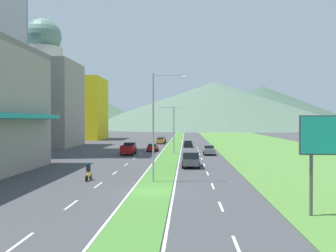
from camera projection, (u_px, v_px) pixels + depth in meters
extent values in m
plane|color=#424244|center=(152.00, 192.00, 29.46)|extent=(600.00, 600.00, 0.00)
cube|color=#477F33|center=(175.00, 144.00, 89.37)|extent=(3.20, 240.00, 0.06)
cube|color=#518438|center=(260.00, 144.00, 88.34)|extent=(24.00, 240.00, 0.06)
cube|color=silver|center=(21.00, 242.00, 17.35)|extent=(0.16, 2.80, 0.01)
cube|color=silver|center=(71.00, 205.00, 24.96)|extent=(0.16, 2.80, 0.01)
cube|color=silver|center=(98.00, 185.00, 32.58)|extent=(0.16, 2.80, 0.01)
cube|color=silver|center=(115.00, 173.00, 40.19)|extent=(0.16, 2.80, 0.01)
cube|color=silver|center=(126.00, 164.00, 47.81)|extent=(0.16, 2.80, 0.01)
cube|color=silver|center=(134.00, 158.00, 55.42)|extent=(0.16, 2.80, 0.01)
cube|color=silver|center=(141.00, 154.00, 63.03)|extent=(0.16, 2.80, 0.01)
cube|color=silver|center=(146.00, 150.00, 70.65)|extent=(0.16, 2.80, 0.01)
cube|color=silver|center=(150.00, 147.00, 78.26)|extent=(0.16, 2.80, 0.01)
cube|color=silver|center=(237.00, 245.00, 16.84)|extent=(0.16, 2.80, 0.01)
cube|color=silver|center=(221.00, 206.00, 24.46)|extent=(0.16, 2.80, 0.01)
cube|color=silver|center=(213.00, 186.00, 32.07)|extent=(0.16, 2.80, 0.01)
cube|color=silver|center=(208.00, 173.00, 39.68)|extent=(0.16, 2.80, 0.01)
cube|color=silver|center=(204.00, 165.00, 47.30)|extent=(0.16, 2.80, 0.01)
cube|color=silver|center=(202.00, 159.00, 54.91)|extent=(0.16, 2.80, 0.01)
cube|color=silver|center=(200.00, 154.00, 62.52)|extent=(0.16, 2.80, 0.01)
cube|color=silver|center=(198.00, 150.00, 70.14)|extent=(0.16, 2.80, 0.01)
cube|color=silver|center=(197.00, 147.00, 77.75)|extent=(0.16, 2.80, 0.01)
cube|color=silver|center=(168.00, 144.00, 89.46)|extent=(0.16, 240.00, 0.01)
cube|color=silver|center=(182.00, 144.00, 89.29)|extent=(0.16, 240.00, 0.01)
cube|color=teal|center=(1.00, 116.00, 34.85)|extent=(2.82, 24.78, 0.64)
cube|color=#9E9384|center=(43.00, 104.00, 81.18)|extent=(14.55, 14.55, 18.78)
cylinder|color=beige|center=(43.00, 55.00, 81.01)|extent=(8.39, 8.39, 3.20)
sphere|color=slate|center=(43.00, 37.00, 80.95)|extent=(7.99, 7.99, 7.99)
cube|color=yellow|center=(78.00, 109.00, 111.72)|extent=(15.21, 15.21, 18.78)
cone|color=#47664C|center=(52.00, 100.00, 280.25)|extent=(159.29, 159.29, 42.29)
cone|color=#516B56|center=(214.00, 105.00, 270.66)|extent=(199.39, 199.39, 34.23)
cone|color=#3D5647|center=(262.00, 107.00, 324.11)|extent=(173.79, 173.79, 36.19)
cylinder|color=#99999E|center=(153.00, 128.00, 34.10)|extent=(0.18, 0.18, 10.19)
cylinder|color=#99999E|center=(168.00, 75.00, 33.95)|extent=(2.87, 0.11, 0.10)
ellipsoid|color=silver|center=(184.00, 77.00, 33.89)|extent=(0.56, 0.28, 0.20)
cylinder|color=#99999E|center=(174.00, 130.00, 62.40)|extent=(0.18, 0.18, 8.18)
cylinder|color=#99999E|center=(166.00, 107.00, 62.39)|extent=(2.55, 0.12, 0.10)
ellipsoid|color=silver|center=(159.00, 109.00, 62.45)|extent=(0.56, 0.28, 0.20)
cylinder|color=#99999E|center=(173.00, 125.00, 90.78)|extent=(0.18, 0.18, 9.03)
cylinder|color=#99999E|center=(179.00, 108.00, 90.56)|extent=(2.65, 0.28, 0.10)
ellipsoid|color=silver|center=(184.00, 109.00, 90.40)|extent=(0.56, 0.28, 0.20)
cylinder|color=#4C4C51|center=(311.00, 185.00, 21.87)|extent=(0.20, 0.20, 3.81)
cube|color=#4C4C51|center=(336.00, 135.00, 21.77)|extent=(4.35, 0.08, 2.39)
cube|color=black|center=(188.00, 144.00, 79.17)|extent=(1.80, 4.16, 0.68)
cube|color=black|center=(188.00, 141.00, 79.33)|extent=(1.55, 1.83, 0.41)
cylinder|color=black|center=(192.00, 146.00, 77.84)|extent=(0.22, 0.64, 0.64)
cylinder|color=black|center=(184.00, 146.00, 77.93)|extent=(0.22, 0.64, 0.64)
cylinder|color=black|center=(192.00, 145.00, 80.42)|extent=(0.22, 0.64, 0.64)
cylinder|color=black|center=(184.00, 145.00, 80.50)|extent=(0.22, 0.64, 0.64)
cube|color=maroon|center=(153.00, 148.00, 68.53)|extent=(1.72, 4.73, 0.69)
cube|color=black|center=(152.00, 145.00, 68.33)|extent=(1.48, 2.08, 0.42)
cylinder|color=black|center=(149.00, 149.00, 70.04)|extent=(0.22, 0.64, 0.64)
cylinder|color=black|center=(158.00, 149.00, 69.96)|extent=(0.22, 0.64, 0.64)
cylinder|color=black|center=(147.00, 150.00, 67.11)|extent=(0.22, 0.64, 0.64)
cylinder|color=black|center=(156.00, 150.00, 67.03)|extent=(0.22, 0.64, 0.64)
cube|color=slate|center=(209.00, 151.00, 61.28)|extent=(1.75, 4.48, 0.75)
cube|color=black|center=(209.00, 147.00, 61.45)|extent=(1.50, 1.97, 0.53)
cylinder|color=black|center=(215.00, 154.00, 59.86)|extent=(0.22, 0.64, 0.64)
cylinder|color=black|center=(204.00, 154.00, 59.94)|extent=(0.22, 0.64, 0.64)
cylinder|color=black|center=(213.00, 152.00, 62.63)|extent=(0.22, 0.64, 0.64)
cylinder|color=black|center=(204.00, 152.00, 62.72)|extent=(0.22, 0.64, 0.64)
cube|color=#C6842D|center=(161.00, 141.00, 89.93)|extent=(1.82, 4.17, 0.77)
cube|color=black|center=(160.00, 138.00, 89.75)|extent=(1.56, 1.83, 0.47)
cylinder|color=black|center=(157.00, 142.00, 91.27)|extent=(0.22, 0.64, 0.64)
cylinder|color=black|center=(164.00, 142.00, 91.18)|extent=(0.22, 0.64, 0.64)
cylinder|color=black|center=(157.00, 143.00, 88.69)|extent=(0.22, 0.64, 0.64)
cylinder|color=black|center=(164.00, 143.00, 88.60)|extent=(0.22, 0.64, 0.64)
cube|color=maroon|center=(162.00, 140.00, 96.41)|extent=(1.82, 4.26, 0.68)
cube|color=black|center=(162.00, 138.00, 96.23)|extent=(1.57, 1.87, 0.44)
cylinder|color=black|center=(159.00, 141.00, 97.78)|extent=(0.22, 0.64, 0.64)
cylinder|color=black|center=(166.00, 141.00, 97.69)|extent=(0.22, 0.64, 0.64)
cylinder|color=black|center=(158.00, 141.00, 95.14)|extent=(0.22, 0.64, 0.64)
cylinder|color=black|center=(165.00, 141.00, 95.06)|extent=(0.22, 0.64, 0.64)
cube|color=maroon|center=(129.00, 150.00, 61.48)|extent=(2.00, 5.40, 0.80)
cube|color=black|center=(130.00, 145.00, 63.07)|extent=(1.84, 2.00, 0.80)
cube|color=maroon|center=(122.00, 147.00, 60.42)|extent=(0.10, 3.20, 0.44)
cube|color=maroon|center=(133.00, 147.00, 60.33)|extent=(0.10, 3.20, 0.44)
cube|color=maroon|center=(126.00, 147.00, 58.83)|extent=(1.84, 0.10, 0.44)
cylinder|color=black|center=(125.00, 151.00, 63.16)|extent=(0.26, 0.80, 0.80)
cylinder|color=black|center=(136.00, 151.00, 63.06)|extent=(0.26, 0.80, 0.80)
cylinder|color=black|center=(121.00, 153.00, 59.92)|extent=(0.26, 0.80, 0.80)
cylinder|color=black|center=(133.00, 153.00, 59.82)|extent=(0.26, 0.80, 0.80)
cube|color=#515459|center=(191.00, 160.00, 45.33)|extent=(2.00, 5.40, 0.80)
cube|color=black|center=(191.00, 155.00, 43.72)|extent=(1.84, 2.00, 0.80)
cube|color=#515459|center=(198.00, 155.00, 46.37)|extent=(0.10, 3.20, 0.44)
cube|color=#515459|center=(183.00, 155.00, 46.46)|extent=(0.10, 3.20, 0.44)
cube|color=#515459|center=(190.00, 154.00, 47.97)|extent=(1.84, 0.10, 0.44)
cylinder|color=black|center=(199.00, 165.00, 43.67)|extent=(0.26, 0.80, 0.80)
cylinder|color=black|center=(183.00, 165.00, 43.77)|extent=(0.26, 0.80, 0.80)
cylinder|color=black|center=(198.00, 162.00, 46.90)|extent=(0.26, 0.80, 0.80)
cylinder|color=black|center=(183.00, 162.00, 47.00)|extent=(0.26, 0.80, 0.80)
cylinder|color=black|center=(91.00, 176.00, 35.86)|extent=(0.10, 0.60, 0.60)
cylinder|color=black|center=(87.00, 178.00, 34.47)|extent=(0.12, 0.60, 0.60)
cube|color=yellow|center=(89.00, 175.00, 35.16)|extent=(0.20, 1.12, 0.25)
ellipsoid|color=yellow|center=(89.00, 171.00, 35.36)|extent=(0.24, 0.44, 0.24)
cube|color=black|center=(88.00, 168.00, 35.05)|extent=(0.36, 0.28, 0.70)
sphere|color=blue|center=(88.00, 163.00, 35.09)|extent=(0.26, 0.26, 0.26)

